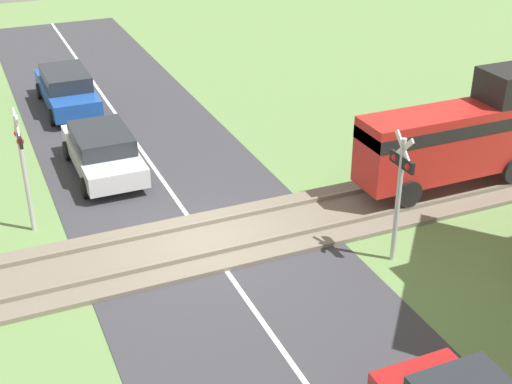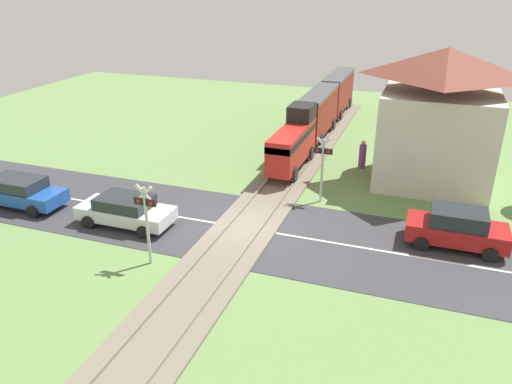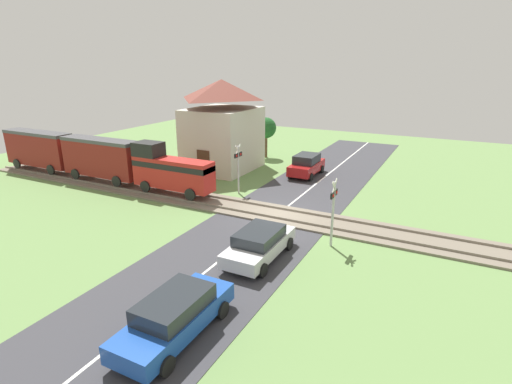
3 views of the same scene
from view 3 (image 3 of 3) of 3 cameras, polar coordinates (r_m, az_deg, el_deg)
The scene contains 12 objects.
ground_plane at distance 22.95m, azimuth 3.03°, elevation -3.33°, with size 60.00×60.00×0.00m, color #66894C.
road_surface at distance 22.95m, azimuth 3.03°, elevation -3.31°, with size 48.00×6.40×0.02m.
track_bed at distance 22.93m, azimuth 3.03°, elevation -3.17°, with size 2.80×48.00×0.24m.
train at distance 30.75m, azimuth -21.90°, elevation 4.62°, with size 1.58×19.04×3.18m.
car_near_crossing at distance 17.82m, azimuth 0.48°, elevation -7.34°, with size 4.29×1.91×1.37m.
car_far_side at distance 30.88m, azimuth 7.23°, elevation 3.87°, with size 3.96×1.86×1.65m.
car_behind_queue at distance 13.47m, azimuth -11.49°, elevation -16.85°, with size 4.58×1.85×1.45m.
crossing_signal_west_approach at distance 18.79m, azimuth 10.99°, elevation -1.74°, with size 0.90×0.18×3.32m.
crossing_signal_east_approach at distance 26.10m, azimuth -2.55°, elevation 4.22°, with size 0.90×0.18×3.32m.
station_building at distance 32.16m, azimuth -4.81°, elevation 9.28°, with size 6.09×5.17×7.09m.
pedestrian_by_station at distance 30.30m, azimuth -10.25°, elevation 3.27°, with size 0.41×0.41×1.65m.
tree_by_station at distance 36.29m, azimuth 1.43°, elevation 9.09°, with size 1.86×1.86×3.63m.
Camera 3 is at (-19.53, -8.63, 8.42)m, focal length 28.00 mm.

